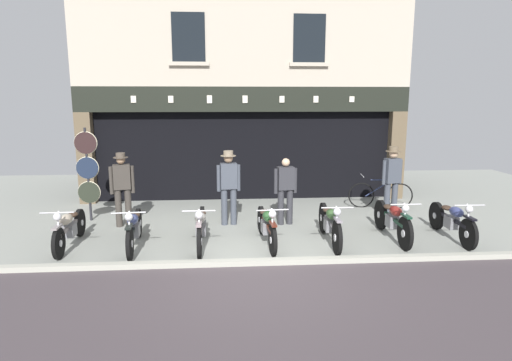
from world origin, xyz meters
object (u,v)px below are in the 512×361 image
at_px(motorcycle_left, 134,228).
at_px(salesman_left, 122,186).
at_px(motorcycle_center, 267,224).
at_px(advert_board_near, 291,141).
at_px(motorcycle_far_right, 452,220).
at_px(leaning_bicycle, 381,194).
at_px(tyre_sign_pole, 88,169).
at_px(motorcycle_right, 393,219).
at_px(advert_board_far, 330,140).
at_px(motorcycle_center_right, 330,223).
at_px(assistant_far_right, 392,178).
at_px(motorcycle_far_left, 69,227).
at_px(salesman_right, 285,188).
at_px(shopkeeper_center, 229,184).
at_px(motorcycle_center_left, 201,226).

distance_m(motorcycle_left, salesman_left, 1.75).
relative_size(motorcycle_center, advert_board_near, 1.93).
relative_size(motorcycle_far_right, leaning_bicycle, 1.17).
bearing_deg(tyre_sign_pole, motorcycle_right, -15.78).
bearing_deg(advert_board_far, motorcycle_center, -118.88).
distance_m(motorcycle_right, tyre_sign_pole, 7.20).
relative_size(salesman_left, advert_board_near, 1.65).
relative_size(motorcycle_center_right, motorcycle_right, 1.00).
relative_size(tyre_sign_pole, advert_board_near, 2.16).
height_order(motorcycle_left, motorcycle_center, motorcycle_left).
distance_m(motorcycle_center, motorcycle_right, 2.71).
relative_size(motorcycle_far_right, salesman_left, 1.16).
height_order(salesman_left, assistant_far_right, assistant_far_right).
height_order(motorcycle_far_left, motorcycle_left, motorcycle_left).
height_order(motorcycle_center, tyre_sign_pole, tyre_sign_pole).
xyz_separation_m(motorcycle_right, assistant_far_right, (0.62, 1.70, 0.58)).
height_order(motorcycle_right, salesman_right, salesman_right).
distance_m(motorcycle_center_right, shopkeeper_center, 2.62).
bearing_deg(motorcycle_center, motorcycle_far_left, -5.38).
height_order(salesman_right, leaning_bicycle, salesman_right).
bearing_deg(motorcycle_far_left, salesman_left, -120.47).
xyz_separation_m(tyre_sign_pole, advert_board_far, (6.48, 2.12, 0.45)).
xyz_separation_m(tyre_sign_pole, advert_board_near, (5.29, 2.12, 0.43)).
height_order(motorcycle_center_right, assistant_far_right, assistant_far_right).
height_order(salesman_right, assistant_far_right, assistant_far_right).
distance_m(motorcycle_center_left, shopkeeper_center, 1.71).
xyz_separation_m(motorcycle_center, advert_board_near, (1.12, 4.18, 1.31)).
bearing_deg(motorcycle_far_right, motorcycle_center, 1.81).
relative_size(motorcycle_center, motorcycle_right, 0.98).
xyz_separation_m(motorcycle_center_left, advert_board_near, (2.47, 4.23, 1.30)).
bearing_deg(shopkeeper_center, salesman_right, 170.12).
xyz_separation_m(motorcycle_center_left, motorcycle_center_right, (2.66, 0.00, 0.01)).
xyz_separation_m(motorcycle_center, tyre_sign_pole, (-4.17, 2.05, 0.88)).
bearing_deg(motorcycle_center_right, assistant_far_right, -135.06).
bearing_deg(motorcycle_center, tyre_sign_pole, -30.25).
distance_m(motorcycle_far_left, salesman_right, 4.78).
height_order(motorcycle_center, advert_board_far, advert_board_far).
bearing_deg(motorcycle_center_right, advert_board_far, -101.01).
relative_size(motorcycle_center_right, salesman_left, 1.20).
distance_m(salesman_left, advert_board_near, 5.17).
height_order(motorcycle_center_left, shopkeeper_center, shopkeeper_center).
height_order(motorcycle_center_left, assistant_far_right, assistant_far_right).
xyz_separation_m(motorcycle_left, assistant_far_right, (6.01, 1.87, 0.60)).
xyz_separation_m(salesman_right, advert_board_near, (0.54, 2.79, 0.85)).
xyz_separation_m(salesman_left, leaning_bicycle, (6.67, 1.28, -0.59)).
relative_size(advert_board_near, leaning_bicycle, 0.61).
xyz_separation_m(motorcycle_center_left, shopkeeper_center, (0.59, 1.51, 0.57)).
xyz_separation_m(motorcycle_center_left, leaning_bicycle, (4.79, 2.84, -0.05)).
height_order(motorcycle_center_right, tyre_sign_pole, tyre_sign_pole).
bearing_deg(motorcycle_center, leaning_bicycle, -145.02).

